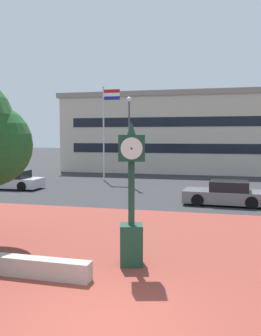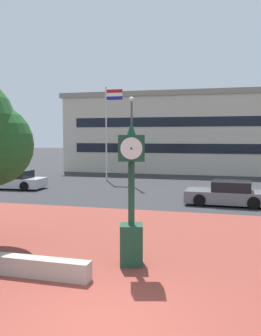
{
  "view_description": "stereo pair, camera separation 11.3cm",
  "coord_description": "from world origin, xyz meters",
  "px_view_note": "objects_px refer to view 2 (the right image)",
  "views": [
    {
      "loc": [
        2.23,
        -6.63,
        3.64
      ],
      "look_at": [
        -0.34,
        3.52,
        2.75
      ],
      "focal_mm": 39.96,
      "sensor_mm": 36.0,
      "label": 1
    },
    {
      "loc": [
        2.34,
        -6.6,
        3.64
      ],
      "look_at": [
        -0.34,
        3.52,
        2.75
      ],
      "focal_mm": 39.96,
      "sensor_mm": 36.0,
      "label": 2
    }
  ],
  "objects_px": {
    "flagpole_primary": "(108,126)",
    "car_street_near": "(228,194)",
    "street_clock": "(131,199)",
    "civic_building": "(215,133)",
    "street_lamp_post": "(132,132)",
    "car_street_far": "(14,180)"
  },
  "relations": [
    {
      "from": "street_clock",
      "to": "civic_building",
      "type": "relative_size",
      "value": 0.13
    },
    {
      "from": "flagpole_primary",
      "to": "civic_building",
      "type": "distance_m",
      "value": 14.9
    },
    {
      "from": "street_clock",
      "to": "civic_building",
      "type": "distance_m",
      "value": 31.62
    },
    {
      "from": "flagpole_primary",
      "to": "street_lamp_post",
      "type": "xyz_separation_m",
      "value": [
        2.71,
        -2.72,
        -0.48
      ]
    },
    {
      "from": "car_street_near",
      "to": "flagpole_primary",
      "type": "height_order",
      "value": "flagpole_primary"
    },
    {
      "from": "street_lamp_post",
      "to": "car_street_near",
      "type": "bearing_deg",
      "value": -41.26
    },
    {
      "from": "car_street_near",
      "to": "car_street_far",
      "type": "height_order",
      "value": "same"
    },
    {
      "from": "car_street_near",
      "to": "flagpole_primary",
      "type": "bearing_deg",
      "value": 49.94
    },
    {
      "from": "car_street_far",
      "to": "civic_building",
      "type": "xyz_separation_m",
      "value": [
        12.95,
        18.68,
        3.42
      ]
    },
    {
      "from": "car_street_near",
      "to": "civic_building",
      "type": "xyz_separation_m",
      "value": [
        -1.49,
        21.25,
        3.42
      ]
    },
    {
      "from": "car_street_near",
      "to": "civic_building",
      "type": "bearing_deg",
      "value": 6.32
    },
    {
      "from": "street_lamp_post",
      "to": "street_clock",
      "type": "bearing_deg",
      "value": -75.33
    },
    {
      "from": "street_clock",
      "to": "civic_building",
      "type": "xyz_separation_m",
      "value": [
        1.12,
        31.53,
        2.1
      ]
    },
    {
      "from": "street_clock",
      "to": "car_street_near",
      "type": "height_order",
      "value": "street_clock"
    },
    {
      "from": "street_clock",
      "to": "flagpole_primary",
      "type": "bearing_deg",
      "value": 95.35
    },
    {
      "from": "flagpole_primary",
      "to": "civic_building",
      "type": "bearing_deg",
      "value": 57.06
    },
    {
      "from": "flagpole_primary",
      "to": "car_street_near",
      "type": "bearing_deg",
      "value": -42.39
    },
    {
      "from": "car_street_far",
      "to": "street_clock",
      "type": "bearing_deg",
      "value": -139.03
    },
    {
      "from": "street_lamp_post",
      "to": "flagpole_primary",
      "type": "bearing_deg",
      "value": 134.93
    },
    {
      "from": "street_clock",
      "to": "car_street_near",
      "type": "distance_m",
      "value": 10.69
    },
    {
      "from": "street_lamp_post",
      "to": "car_street_far",
      "type": "bearing_deg",
      "value": -155.42
    },
    {
      "from": "civic_building",
      "to": "street_lamp_post",
      "type": "bearing_deg",
      "value": -109.5
    }
  ]
}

